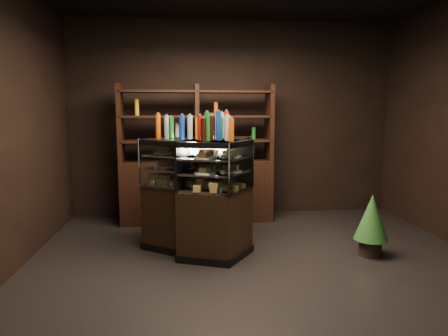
{
  "coord_description": "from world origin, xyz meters",
  "views": [
    {
      "loc": [
        -0.78,
        -3.75,
        1.62
      ],
      "look_at": [
        -0.33,
        0.7,
        0.99
      ],
      "focal_mm": 32.0,
      "sensor_mm": 36.0,
      "label": 1
    }
  ],
  "objects": [
    {
      "name": "food_display",
      "position": [
        -0.52,
        0.81,
        0.98
      ],
      "size": [
        1.04,
        1.12,
        0.41
      ],
      "color": "#C77B47",
      "rests_on": "display_case"
    },
    {
      "name": "bottles_top",
      "position": [
        -0.52,
        0.82,
        1.45
      ],
      "size": [
        0.88,
        0.98,
        0.3
      ],
      "color": "black",
      "rests_on": "display_case"
    },
    {
      "name": "display_case",
      "position": [
        -0.52,
        0.82,
        0.44
      ],
      "size": [
        1.41,
        1.34,
        1.32
      ],
      "rotation": [
        0.0,
        0.0,
        0.3
      ],
      "color": "black",
      "rests_on": "ground"
    },
    {
      "name": "back_shelving",
      "position": [
        -0.59,
        2.05,
        0.61
      ],
      "size": [
        2.22,
        0.47,
        2.0
      ],
      "rotation": [
        0.0,
        0.0,
        0.02
      ],
      "color": "black",
      "rests_on": "ground"
    },
    {
      "name": "room_shell",
      "position": [
        0.0,
        0.0,
        1.94
      ],
      "size": [
        5.02,
        5.02,
        3.01
      ],
      "color": "black",
      "rests_on": "ground"
    },
    {
      "name": "potted_conifer",
      "position": [
        1.31,
        0.41,
        0.46
      ],
      "size": [
        0.37,
        0.37,
        0.8
      ],
      "rotation": [
        0.0,
        0.0,
        0.03
      ],
      "color": "black",
      "rests_on": "ground"
    },
    {
      "name": "ground",
      "position": [
        0.0,
        0.0,
        0.0
      ],
      "size": [
        5.0,
        5.0,
        0.0
      ],
      "primitive_type": "plane",
      "color": "black",
      "rests_on": "ground"
    }
  ]
}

